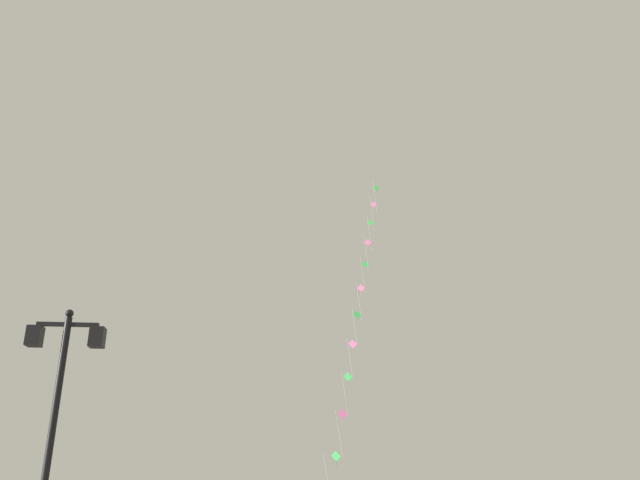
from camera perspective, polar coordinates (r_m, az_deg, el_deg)
name	(u,v)px	position (r m, az deg, el deg)	size (l,w,h in m)	color
twin_lantern_lamp_post	(58,389)	(13.41, -22.73, -12.41)	(1.49, 0.28, 5.12)	black
kite_train	(359,303)	(29.86, 3.57, -5.75)	(4.61, 11.79, 18.90)	brown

